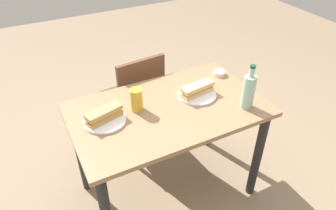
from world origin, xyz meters
The scene contains 12 objects.
ground_plane centered at (0.00, 0.00, 0.00)m, with size 8.00×8.00×0.00m, color #8C755B.
dining_table centered at (0.00, 0.00, 0.63)m, with size 1.18×0.72×0.76m.
chair_far centered at (0.01, 0.55, 0.50)m, with size 0.44×0.44×0.87m.
plate_near centered at (0.23, 0.03, 0.77)m, with size 0.25×0.25×0.01m, color white.
baguette_sandwich_near centered at (0.23, 0.03, 0.81)m, with size 0.24×0.10×0.07m.
knife_near centered at (0.21, 0.08, 0.78)m, with size 0.17×0.07×0.01m.
plate_far centered at (-0.38, 0.05, 0.77)m, with size 0.25×0.25×0.01m, color white.
baguette_sandwich_far centered at (-0.38, 0.05, 0.81)m, with size 0.23×0.13×0.07m.
knife_far centered at (-0.41, 0.10, 0.78)m, with size 0.18×0.04×0.01m.
water_bottle centered at (0.43, -0.21, 0.87)m, with size 0.08×0.08×0.29m.
beer_glass centered at (-0.17, 0.07, 0.83)m, with size 0.08×0.08×0.14m, color gold.
olive_bowl centered at (0.51, 0.18, 0.77)m, with size 0.09×0.09×0.03m, color silver.
Camera 1 is at (-0.70, -1.36, 1.88)m, focal length 33.26 mm.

